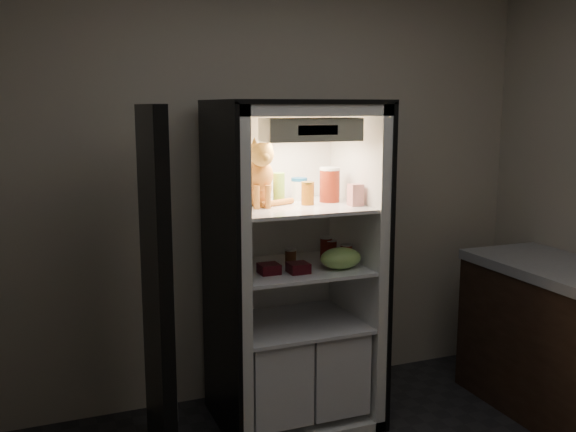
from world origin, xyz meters
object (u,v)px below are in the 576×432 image
mayo_tub (299,189)px  grape_bag (341,258)px  pepper_jar (330,185)px  soda_can_c (346,255)px  parmesan_shaker (279,188)px  tabby_cat (257,180)px  salsa_jar (308,193)px  cream_carton (355,195)px  berry_box_right (298,268)px  refrigerator (291,288)px  soda_can_a (326,249)px  condiment_jar (291,257)px  berry_box_left (269,269)px  soda_can_b (331,250)px

mayo_tub → grape_bag: mayo_tub is taller
mayo_tub → pepper_jar: size_ratio=0.66×
soda_can_c → parmesan_shaker: bearing=148.8°
tabby_cat → salsa_jar: 0.30m
cream_carton → berry_box_right: 0.52m
refrigerator → pepper_jar: size_ratio=9.37×
soda_can_a → condiment_jar: bearing=-172.5°
condiment_jar → berry_box_left: 0.24m
soda_can_c → cream_carton: bearing=-26.3°
condiment_jar → berry_box_left: size_ratio=0.84×
refrigerator → mayo_tub: refrigerator is taller
tabby_cat → soda_can_b: (0.46, -0.01, -0.44)m
cream_carton → soda_can_c: size_ratio=0.97×
refrigerator → mayo_tub: bearing=50.1°
cream_carton → berry_box_left: bearing=176.5°
pepper_jar → soda_can_a: pepper_jar is taller
tabby_cat → mayo_tub: (0.30, 0.11, -0.08)m
mayo_tub → condiment_jar: mayo_tub is taller
pepper_jar → condiment_jar: bearing=-179.2°
mayo_tub → salsa_jar: mayo_tub is taller
soda_can_b → berry_box_left: (-0.45, -0.15, -0.03)m
tabby_cat → soda_can_a: size_ratio=2.96×
condiment_jar → refrigerator: bearing=54.0°
mayo_tub → pepper_jar: pepper_jar is taller
berry_box_left → salsa_jar: bearing=19.9°
pepper_jar → grape_bag: 0.44m
refrigerator → cream_carton: 0.67m
tabby_cat → grape_bag: tabby_cat is taller
soda_can_a → soda_can_b: size_ratio=1.12×
pepper_jar → soda_can_a: 0.39m
salsa_jar → grape_bag: salsa_jar is taller
soda_can_a → grape_bag: size_ratio=0.55×
berry_box_left → pepper_jar: bearing=19.3°
cream_carton → berry_box_right: cream_carton is taller
salsa_jar → berry_box_left: 0.48m
refrigerator → condiment_jar: 0.19m
cream_carton → grape_bag: (-0.09, -0.02, -0.35)m
salsa_jar → berry_box_right: 0.43m
refrigerator → salsa_jar: bearing=-40.9°
soda_can_c → berry_box_left: 0.47m
refrigerator → soda_can_b: (0.25, -0.01, 0.21)m
mayo_tub → grape_bag: (0.12, -0.32, -0.36)m
salsa_jar → cream_carton: 0.27m
berry_box_left → berry_box_right: same height
tabby_cat → berry_box_left: tabby_cat is taller
condiment_jar → cream_carton: bearing=-29.3°
salsa_jar → tabby_cat: bearing=166.1°
parmesan_shaker → grape_bag: (0.28, -0.24, -0.38)m
condiment_jar → berry_box_left: (-0.19, -0.15, -0.02)m
cream_carton → soda_can_b: cream_carton is taller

